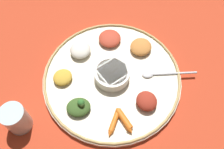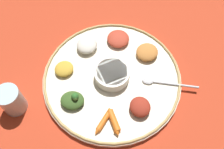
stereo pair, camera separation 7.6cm
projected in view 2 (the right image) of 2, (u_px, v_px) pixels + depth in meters
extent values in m
plane|color=#B7381E|center=(112.00, 80.00, 0.79)|extent=(2.40, 2.40, 0.00)
cylinder|color=beige|center=(112.00, 78.00, 0.78)|extent=(0.43, 0.43, 0.02)
torus|color=tan|center=(112.00, 76.00, 0.77)|extent=(0.42, 0.42, 0.01)
cylinder|color=silver|center=(112.00, 74.00, 0.76)|extent=(0.11, 0.11, 0.04)
cylinder|color=#99471E|center=(112.00, 72.00, 0.74)|extent=(0.10, 0.10, 0.01)
ellipsoid|color=silver|center=(148.00, 81.00, 0.76)|extent=(0.03, 0.04, 0.01)
cylinder|color=silver|center=(176.00, 85.00, 0.75)|extent=(0.03, 0.14, 0.01)
ellipsoid|color=#385623|center=(72.00, 100.00, 0.72)|extent=(0.07, 0.08, 0.03)
sphere|color=#385623|center=(75.00, 98.00, 0.70)|extent=(0.02, 0.02, 0.02)
sphere|color=#2D6628|center=(75.00, 96.00, 0.70)|extent=(0.02, 0.02, 0.02)
cylinder|color=orange|center=(105.00, 120.00, 0.69)|extent=(0.07, 0.05, 0.02)
cone|color=orange|center=(96.00, 132.00, 0.68)|extent=(0.02, 0.02, 0.01)
cylinder|color=orange|center=(112.00, 121.00, 0.69)|extent=(0.07, 0.04, 0.02)
cone|color=orange|center=(117.00, 134.00, 0.67)|extent=(0.02, 0.02, 0.02)
ellipsoid|color=silver|center=(87.00, 45.00, 0.81)|extent=(0.09, 0.09, 0.03)
ellipsoid|color=gold|center=(64.00, 69.00, 0.77)|extent=(0.08, 0.08, 0.02)
ellipsoid|color=maroon|center=(140.00, 107.00, 0.70)|extent=(0.07, 0.07, 0.03)
ellipsoid|color=#C67A38|center=(147.00, 52.00, 0.80)|extent=(0.10, 0.10, 0.03)
ellipsoid|color=#B73D28|center=(118.00, 39.00, 0.83)|extent=(0.10, 0.10, 0.03)
cylinder|color=silver|center=(12.00, 100.00, 0.70)|extent=(0.07, 0.07, 0.09)
cylinder|color=tan|center=(15.00, 105.00, 0.73)|extent=(0.06, 0.06, 0.03)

